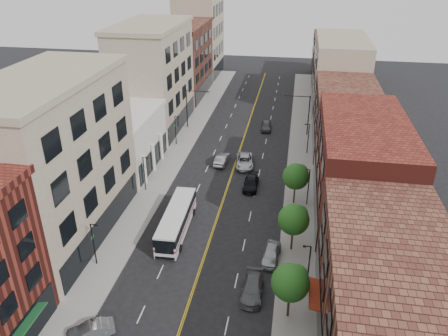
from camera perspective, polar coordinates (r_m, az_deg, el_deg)
The scene contains 31 objects.
sidewalk_left at distance 70.46m, azimuth -6.53°, elevation 1.42°, with size 4.00×110.00×0.15m, color gray.
sidewalk_right at distance 68.00m, azimuth 9.91°, elevation 0.19°, with size 4.00×110.00×0.15m, color gray.
bldg_l_tanoffice at distance 51.16m, azimuth -21.33°, elevation 0.48°, with size 10.00×22.00×18.00m, color gray.
bldg_l_white at distance 67.68m, azimuth -13.34°, elevation 3.39°, with size 10.00×14.00×8.00m, color silver.
bldg_l_far_a at distance 81.05m, azimuth -9.22°, elevation 11.41°, with size 10.00×20.00×18.00m, color gray.
bldg_l_far_b at distance 99.97m, azimuth -5.53°, elevation 13.66°, with size 10.00×20.00×15.00m, color #512820.
bldg_l_far_c at distance 116.59m, azimuth -3.26°, elevation 16.89°, with size 10.00×16.00×20.00m, color gray.
bldg_r_near at distance 37.14m, azimuth 21.12°, elevation -18.07°, with size 10.00×26.00×10.00m, color #512820.
bldg_r_mid at distance 56.14m, azimuth 17.36°, elevation 0.07°, with size 10.00×22.00×12.00m, color #581D17.
bldg_r_far_a at distance 75.77m, azimuth 15.63°, elevation 6.48°, with size 10.00×20.00×10.00m, color #512820.
bldg_r_far_b at distance 95.21m, azimuth 14.81°, elevation 11.94°, with size 10.00×22.00×14.00m, color gray.
bldg_r_far_c at distance 114.96m, azimuth 14.08°, elevation 13.72°, with size 10.00×18.00×11.00m, color #512820.
tree_r_1 at distance 39.76m, azimuth 8.81°, elevation -14.42°, with size 3.40×3.40×5.59m.
tree_r_2 at distance 47.77m, azimuth 9.19°, elevation -6.55°, with size 3.40×3.40×5.59m.
tree_r_3 at distance 56.41m, azimuth 9.45°, elevation -1.00°, with size 3.40×3.40×5.59m.
lamp_l_1 at distance 47.67m, azimuth -16.66°, elevation -9.22°, with size 0.81×0.55×5.05m.
lamp_l_2 at distance 60.13m, azimuth -10.35°, elevation -0.48°, with size 0.81×0.55×5.05m.
lamp_l_3 at distance 73.96m, azimuth -6.32°, elevation 5.14°, with size 0.81×0.55×5.05m.
lamp_r_1 at distance 43.58m, azimuth 10.97°, elevation -12.33°, with size 0.81×0.55×5.05m.
lamp_r_2 at distance 56.94m, azimuth 10.93°, elevation -2.18°, with size 0.81×0.55×5.05m.
lamp_r_3 at distance 71.39m, azimuth 10.91°, elevation 3.99°, with size 0.81×0.55×5.05m.
signal_mast_left at distance 80.47m, azimuth -4.39°, elevation 8.32°, with size 4.49×0.18×7.20m.
signal_mast_right at distance 78.26m, azimuth 10.51°, elevation 7.40°, with size 4.49×0.18×7.20m.
city_bus at distance 51.73m, azimuth -6.23°, elevation -6.72°, with size 2.98×11.29×2.88m.
car_angle_b at distance 41.75m, azimuth -17.03°, elevation -19.61°, with size 1.41×4.04×1.33m, color #A5A7AC.
car_parked_mid at distance 43.81m, azimuth 3.73°, elevation -15.43°, with size 2.00×4.92×1.43m, color #525358.
car_parked_far at distance 47.97m, azimuth 6.19°, elevation -11.12°, with size 1.78×4.44×1.51m, color #A3A5AA.
car_lane_behind at distance 67.72m, azimuth -0.26°, elevation 1.17°, with size 1.64×4.70×1.55m, color #57585D.
car_lane_a at distance 61.09m, azimuth 3.54°, elevation -2.01°, with size 1.97×4.84×1.40m, color black.
car_lane_b at distance 67.14m, azimuth 2.69°, elevation 0.91°, with size 2.63×5.69×1.58m, color silver.
car_lane_c at distance 81.09m, azimuth 5.53°, elevation 5.50°, with size 1.79×4.45×1.52m, color #454449.
Camera 1 is at (8.52, -25.96, 30.17)m, focal length 35.00 mm.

